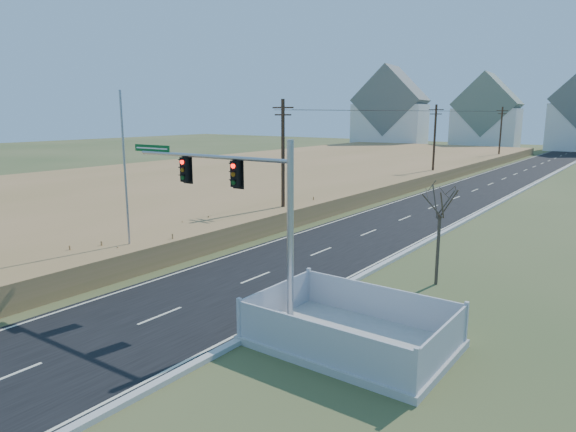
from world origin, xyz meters
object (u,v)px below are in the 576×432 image
object	(u,v)px
flagpole	(127,200)
bare_tree	(441,199)
fence_enclosure	(351,337)
traffic_signal_mast	(251,208)
open_sign	(282,319)

from	to	relation	value
flagpole	bare_tree	distance (m)	15.62
fence_enclosure	traffic_signal_mast	bearing A→B (deg)	176.33
fence_enclosure	flagpole	bearing A→B (deg)	175.15
traffic_signal_mast	bare_tree	size ratio (longest dim) A/B	1.74
open_sign	bare_tree	xyz separation A→B (m)	(2.98, 8.33, 3.80)
open_sign	traffic_signal_mast	bearing A→B (deg)	170.66
traffic_signal_mast	bare_tree	distance (m)	9.20
bare_tree	fence_enclosure	bearing A→B (deg)	-90.50
traffic_signal_mast	flagpole	xyz separation A→B (m)	(-9.16, 0.90, -0.71)
fence_enclosure	bare_tree	size ratio (longest dim) A/B	1.34
fence_enclosure	flagpole	size ratio (longest dim) A/B	0.75
traffic_signal_mast	open_sign	size ratio (longest dim) A/B	14.88
fence_enclosure	flagpole	distance (m)	14.38
traffic_signal_mast	flagpole	size ratio (longest dim) A/B	0.97
traffic_signal_mast	fence_enclosure	distance (m)	6.28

